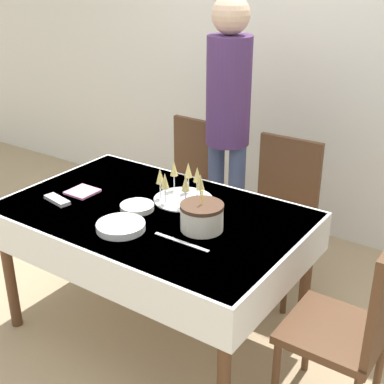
{
  "coord_description": "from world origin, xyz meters",
  "views": [
    {
      "loc": [
        1.57,
        -1.92,
        1.97
      ],
      "look_at": [
        0.19,
        0.08,
        0.88
      ],
      "focal_mm": 50.0,
      "sensor_mm": 36.0,
      "label": 1
    }
  ],
  "objects_px": {
    "plate_stack_main": "(121,226)",
    "plate_stack_dessert": "(137,207)",
    "dining_chair_far_right": "(280,210)",
    "person_standing": "(228,110)",
    "champagne_tray": "(182,185)",
    "dining_chair_far_left": "(189,185)",
    "birthday_cake": "(202,217)",
    "dining_chair_right_end": "(355,322)"
  },
  "relations": [
    {
      "from": "plate_stack_main",
      "to": "plate_stack_dessert",
      "type": "relative_size",
      "value": 1.34
    },
    {
      "from": "dining_chair_far_right",
      "to": "person_standing",
      "type": "distance_m",
      "value": 0.7
    },
    {
      "from": "plate_stack_main",
      "to": "champagne_tray",
      "type": "bearing_deg",
      "value": 84.5
    },
    {
      "from": "dining_chair_far_right",
      "to": "person_standing",
      "type": "bearing_deg",
      "value": 168.94
    },
    {
      "from": "champagne_tray",
      "to": "plate_stack_main",
      "type": "height_order",
      "value": "champagne_tray"
    },
    {
      "from": "dining_chair_far_left",
      "to": "person_standing",
      "type": "distance_m",
      "value": 0.6
    },
    {
      "from": "dining_chair_far_right",
      "to": "plate_stack_dessert",
      "type": "bearing_deg",
      "value": -115.84
    },
    {
      "from": "dining_chair_far_right",
      "to": "champagne_tray",
      "type": "xyz_separation_m",
      "value": [
        -0.29,
        -0.62,
        0.32
      ]
    },
    {
      "from": "birthday_cake",
      "to": "plate_stack_main",
      "type": "height_order",
      "value": "birthday_cake"
    },
    {
      "from": "dining_chair_far_left",
      "to": "person_standing",
      "type": "bearing_deg",
      "value": 19.59
    },
    {
      "from": "champagne_tray",
      "to": "plate_stack_dessert",
      "type": "distance_m",
      "value": 0.27
    },
    {
      "from": "plate_stack_dessert",
      "to": "birthday_cake",
      "type": "bearing_deg",
      "value": 1.15
    },
    {
      "from": "birthday_cake",
      "to": "champagne_tray",
      "type": "bearing_deg",
      "value": 140.98
    },
    {
      "from": "dining_chair_right_end",
      "to": "birthday_cake",
      "type": "height_order",
      "value": "birthday_cake"
    },
    {
      "from": "plate_stack_dessert",
      "to": "person_standing",
      "type": "bearing_deg",
      "value": 91.5
    },
    {
      "from": "dining_chair_far_left",
      "to": "birthday_cake",
      "type": "xyz_separation_m",
      "value": [
        0.66,
        -0.84,
        0.3
      ]
    },
    {
      "from": "dining_chair_far_right",
      "to": "plate_stack_main",
      "type": "relative_size",
      "value": 4.07
    },
    {
      "from": "dining_chair_far_right",
      "to": "plate_stack_main",
      "type": "height_order",
      "value": "dining_chair_far_right"
    },
    {
      "from": "champagne_tray",
      "to": "dining_chair_far_right",
      "type": "bearing_deg",
      "value": 65.01
    },
    {
      "from": "birthday_cake",
      "to": "person_standing",
      "type": "xyz_separation_m",
      "value": [
        -0.42,
        0.93,
        0.25
      ]
    },
    {
      "from": "dining_chair_far_left",
      "to": "dining_chair_far_right",
      "type": "relative_size",
      "value": 1.0
    },
    {
      "from": "dining_chair_right_end",
      "to": "champagne_tray",
      "type": "height_order",
      "value": "dining_chair_right_end"
    },
    {
      "from": "plate_stack_main",
      "to": "dining_chair_far_left",
      "type": "bearing_deg",
      "value": 107.86
    },
    {
      "from": "dining_chair_far_right",
      "to": "plate_stack_dessert",
      "type": "height_order",
      "value": "dining_chair_far_right"
    },
    {
      "from": "dining_chair_far_left",
      "to": "champagne_tray",
      "type": "distance_m",
      "value": 0.8
    },
    {
      "from": "dining_chair_far_right",
      "to": "person_standing",
      "type": "height_order",
      "value": "person_standing"
    },
    {
      "from": "person_standing",
      "to": "dining_chair_right_end",
      "type": "bearing_deg",
      "value": -37.14
    },
    {
      "from": "dining_chair_right_end",
      "to": "birthday_cake",
      "type": "xyz_separation_m",
      "value": [
        -0.77,
        -0.03,
        0.3
      ]
    },
    {
      "from": "person_standing",
      "to": "dining_chair_far_left",
      "type": "bearing_deg",
      "value": -160.41
    },
    {
      "from": "dining_chair_far_right",
      "to": "champagne_tray",
      "type": "height_order",
      "value": "dining_chair_far_right"
    },
    {
      "from": "dining_chair_far_right",
      "to": "birthday_cake",
      "type": "relative_size",
      "value": 4.6
    },
    {
      "from": "dining_chair_far_right",
      "to": "plate_stack_dessert",
      "type": "distance_m",
      "value": 0.98
    },
    {
      "from": "plate_stack_main",
      "to": "plate_stack_dessert",
      "type": "distance_m",
      "value": 0.23
    },
    {
      "from": "plate_stack_dessert",
      "to": "person_standing",
      "type": "distance_m",
      "value": 0.98
    },
    {
      "from": "birthday_cake",
      "to": "champagne_tray",
      "type": "xyz_separation_m",
      "value": [
        -0.27,
        0.22,
        0.02
      ]
    },
    {
      "from": "dining_chair_far_left",
      "to": "champagne_tray",
      "type": "xyz_separation_m",
      "value": [
        0.39,
        -0.62,
        0.32
      ]
    },
    {
      "from": "dining_chair_far_left",
      "to": "dining_chair_right_end",
      "type": "distance_m",
      "value": 1.65
    },
    {
      "from": "champagne_tray",
      "to": "birthday_cake",
      "type": "bearing_deg",
      "value": -39.02
    },
    {
      "from": "dining_chair_far_left",
      "to": "champagne_tray",
      "type": "relative_size",
      "value": 3.0
    },
    {
      "from": "dining_chair_far_right",
      "to": "birthday_cake",
      "type": "height_order",
      "value": "birthday_cake"
    },
    {
      "from": "dining_chair_far_right",
      "to": "person_standing",
      "type": "xyz_separation_m",
      "value": [
        -0.44,
        0.09,
        0.54
      ]
    },
    {
      "from": "birthday_cake",
      "to": "person_standing",
      "type": "distance_m",
      "value": 1.05
    }
  ]
}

